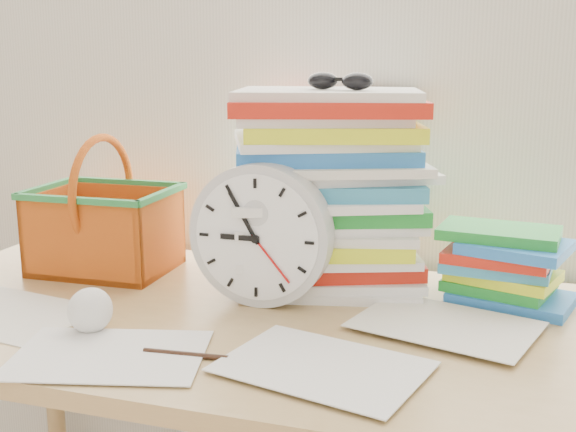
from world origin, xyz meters
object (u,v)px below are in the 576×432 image
(paper_stack, at_px, (328,188))
(book_stack, at_px, (505,265))
(desk, at_px, (255,355))
(clock, at_px, (261,235))
(basket, at_px, (104,205))

(paper_stack, distance_m, book_stack, 0.36)
(desk, height_order, clock, clock)
(clock, distance_m, basket, 0.39)
(paper_stack, relative_size, clock, 1.47)
(book_stack, bearing_deg, basket, -176.68)
(desk, xyz_separation_m, basket, (-0.39, 0.16, 0.21))
(paper_stack, xyz_separation_m, book_stack, (0.34, -0.01, -0.12))
(clock, xyz_separation_m, book_stack, (0.42, 0.15, -0.06))
(basket, bearing_deg, desk, -23.54)
(book_stack, relative_size, basket, 0.84)
(paper_stack, relative_size, basket, 1.36)
(book_stack, bearing_deg, clock, -160.75)
(book_stack, xyz_separation_m, basket, (-0.80, -0.05, 0.07))
(clock, distance_m, book_stack, 0.45)
(paper_stack, bearing_deg, basket, -172.64)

